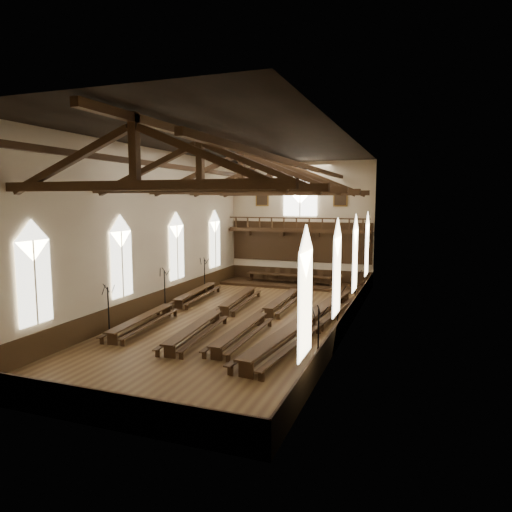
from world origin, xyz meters
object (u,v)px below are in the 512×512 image
(refectory_row_b, at_px, (219,311))
(candelabrum_right_mid, at_px, (338,318))
(high_table, at_px, (290,276))
(candelabrum_right_near, at_px, (318,345))
(candelabrum_left_near, at_px, (109,319))
(refectory_row_c, at_px, (265,314))
(refectory_row_a, at_px, (172,305))
(candelabrum_left_mid, at_px, (165,297))
(refectory_row_d, at_px, (308,320))
(candelabrum_right_far, at_px, (355,294))
(dais, at_px, (290,284))
(candelabrum_left_far, at_px, (205,282))

(refectory_row_b, distance_m, candelabrum_right_mid, 6.86)
(high_table, xyz_separation_m, candelabrum_right_near, (5.92, -16.55, -0.03))
(candelabrum_left_near, height_order, candelabrum_right_mid, candelabrum_left_near)
(refectory_row_c, bearing_deg, refectory_row_a, 178.53)
(candelabrum_right_near, xyz_separation_m, candelabrum_right_mid, (0.00, 4.74, 0.00))
(candelabrum_left_mid, bearing_deg, refectory_row_d, -8.83)
(refectory_row_b, distance_m, candelabrum_left_mid, 4.39)
(refectory_row_a, height_order, refectory_row_d, refectory_row_d)
(high_table, distance_m, candelabrum_right_near, 17.58)
(refectory_row_c, bearing_deg, candelabrum_right_far, 54.87)
(refectory_row_b, height_order, refectory_row_d, refectory_row_d)
(candelabrum_left_mid, relative_size, candelabrum_right_mid, 1.08)
(refectory_row_d, xyz_separation_m, candelabrum_left_near, (-9.61, -3.99, 0.20))
(dais, xyz_separation_m, candelabrum_left_near, (-5.18, -16.10, 0.69))
(candelabrum_left_far, bearing_deg, candelabrum_left_mid, -90.00)
(candelabrum_left_far, bearing_deg, high_table, 44.14)
(candelabrum_left_near, bearing_deg, candelabrum_right_far, 44.48)
(refectory_row_d, relative_size, high_table, 2.07)
(refectory_row_c, bearing_deg, refectory_row_b, -170.30)
(refectory_row_b, xyz_separation_m, refectory_row_c, (2.61, 0.45, -0.00))
(refectory_row_a, xyz_separation_m, candelabrum_right_mid, (10.31, -0.73, 0.26))
(candelabrum_right_far, bearing_deg, dais, 138.70)
(refectory_row_b, relative_size, candelabrum_left_far, 5.21)
(dais, bearing_deg, refectory_row_c, -81.51)
(dais, height_order, candelabrum_left_near, candelabrum_left_near)
(candelabrum_right_near, bearing_deg, candelabrum_right_mid, 90.00)
(dais, distance_m, candelabrum_left_near, 16.93)
(refectory_row_d, height_order, candelabrum_left_mid, candelabrum_left_mid)
(high_table, bearing_deg, refectory_row_d, -69.88)
(refectory_row_c, distance_m, candelabrum_left_near, 8.41)
(refectory_row_a, xyz_separation_m, candelabrum_right_near, (10.31, -5.47, 0.26))
(refectory_row_c, bearing_deg, candelabrum_right_mid, -7.71)
(dais, relative_size, high_table, 1.56)
(candelabrum_right_near, bearing_deg, refectory_row_b, 144.62)
(candelabrum_left_near, height_order, candelabrum_right_near, candelabrum_left_near)
(refectory_row_a, relative_size, high_table, 1.89)
(candelabrum_left_mid, height_order, candelabrum_right_mid, candelabrum_left_mid)
(refectory_row_b, bearing_deg, candelabrum_left_near, -133.85)
(high_table, xyz_separation_m, candelabrum_left_mid, (-5.18, -10.62, 0.03))
(dais, relative_size, candelabrum_left_far, 4.27)
(candelabrum_right_far, bearing_deg, candelabrum_left_near, -135.52)
(refectory_row_a, xyz_separation_m, refectory_row_c, (6.06, -0.16, 0.00))
(dais, distance_m, candelabrum_left_mid, 11.83)
(candelabrum_left_near, bearing_deg, refectory_row_a, 81.06)
(refectory_row_a, distance_m, refectory_row_c, 6.07)
(refectory_row_d, bearing_deg, candelabrum_right_mid, 11.30)
(candelabrum_left_near, bearing_deg, candelabrum_left_mid, 90.00)
(refectory_row_c, distance_m, candelabrum_right_mid, 4.29)
(dais, height_order, high_table, high_table)
(refectory_row_c, distance_m, candelabrum_right_near, 6.81)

